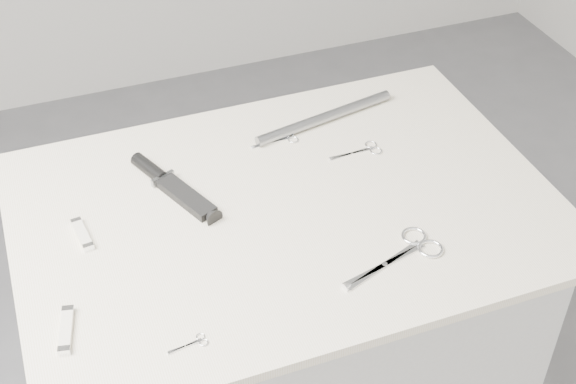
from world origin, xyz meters
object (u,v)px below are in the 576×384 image
object	(u,v)px
tiny_scissors	(193,343)
pocket_knife_a	(82,234)
large_shears	(409,250)
embroidery_scissors_a	(364,150)
plinth	(286,364)
metal_rail	(325,117)
sheathed_knife	(169,183)
pocket_knife_b	(66,330)
embroidery_scissors_b	(282,140)

from	to	relation	value
tiny_scissors	pocket_knife_a	xyz separation A→B (m)	(-0.12, 0.31, 0.00)
large_shears	embroidery_scissors_a	bearing A→B (deg)	63.74
pocket_knife_a	embroidery_scissors_a	bearing A→B (deg)	-91.55
plinth	embroidery_scissors_a	world-z (taller)	embroidery_scissors_a
tiny_scissors	metal_rail	xyz separation A→B (m)	(0.42, 0.48, 0.01)
plinth	embroidery_scissors_a	bearing A→B (deg)	26.19
sheathed_knife	pocket_knife_b	size ratio (longest dim) A/B	2.37
pocket_knife_a	sheathed_knife	bearing A→B (deg)	-72.45
plinth	sheathed_knife	bearing A→B (deg)	146.24
embroidery_scissors_b	pocket_knife_b	size ratio (longest dim) A/B	1.04
plinth	large_shears	size ratio (longest dim) A/B	4.45
large_shears	embroidery_scissors_b	bearing A→B (deg)	86.75
sheathed_knife	embroidery_scissors_a	bearing A→B (deg)	-116.24
embroidery_scissors_a	pocket_knife_b	xyz separation A→B (m)	(-0.64, -0.27, 0.00)
pocket_knife_b	metal_rail	size ratio (longest dim) A/B	0.29
tiny_scissors	pocket_knife_b	xyz separation A→B (m)	(-0.18, 0.09, 0.00)
tiny_scissors	metal_rail	world-z (taller)	metal_rail
tiny_scissors	large_shears	bearing A→B (deg)	1.62
sheathed_knife	pocket_knife_a	world-z (taller)	sheathed_knife
plinth	embroidery_scissors_a	size ratio (longest dim) A/B	8.10
plinth	large_shears	bearing A→B (deg)	-50.75
embroidery_scissors_a	metal_rail	distance (m)	0.13
sheathed_knife	tiny_scissors	bearing A→B (deg)	148.82
pocket_knife_b	embroidery_scissors_a	bearing A→B (deg)	-54.31
large_shears	pocket_knife_b	world-z (taller)	pocket_knife_b
embroidery_scissors_a	embroidery_scissors_b	xyz separation A→B (m)	(-0.14, 0.09, -0.00)
embroidery_scissors_a	tiny_scissors	size ratio (longest dim) A/B	1.71
pocket_knife_a	metal_rail	distance (m)	0.57
tiny_scissors	metal_rail	distance (m)	0.64
pocket_knife_b	pocket_knife_a	bearing A→B (deg)	-3.00
plinth	pocket_knife_a	xyz separation A→B (m)	(-0.37, 0.05, 0.48)
tiny_scissors	pocket_knife_b	world-z (taller)	pocket_knife_b
pocket_knife_b	metal_rail	distance (m)	0.72
metal_rail	embroidery_scissors_b	bearing A→B (deg)	-164.15
embroidery_scissors_b	pocket_knife_b	xyz separation A→B (m)	(-0.49, -0.36, 0.00)
embroidery_scissors_b	pocket_knife_a	world-z (taller)	pocket_knife_a
tiny_scissors	metal_rail	bearing A→B (deg)	41.23
pocket_knife_a	pocket_knife_b	bearing A→B (deg)	157.15
large_shears	pocket_knife_a	size ratio (longest dim) A/B	2.35
tiny_scissors	sheathed_knife	xyz separation A→B (m)	(0.06, 0.39, 0.01)
large_shears	embroidery_scissors_a	xyz separation A→B (m)	(0.05, 0.29, -0.00)
tiny_scissors	pocket_knife_b	size ratio (longest dim) A/B	0.67
metal_rail	pocket_knife_b	bearing A→B (deg)	-146.88
embroidery_scissors_b	metal_rail	bearing A→B (deg)	11.88
pocket_knife_a	tiny_scissors	bearing A→B (deg)	-165.73
metal_rail	pocket_knife_a	bearing A→B (deg)	-161.65
plinth	tiny_scissors	world-z (taller)	tiny_scissors
embroidery_scissors_b	plinth	bearing A→B (deg)	-112.02
pocket_knife_a	metal_rail	bearing A→B (deg)	-78.74
metal_rail	embroidery_scissors_a	bearing A→B (deg)	-74.70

